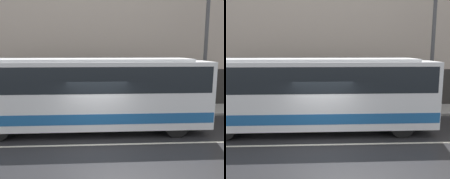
# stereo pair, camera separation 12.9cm
# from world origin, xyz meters

# --- Properties ---
(ground_plane) EXTENTS (60.00, 60.00, 0.00)m
(ground_plane) POSITION_xyz_m (0.00, 0.00, 0.00)
(ground_plane) COLOR #262628
(sidewalk) EXTENTS (60.00, 2.51, 0.13)m
(sidewalk) POSITION_xyz_m (0.00, 5.25, 0.07)
(sidewalk) COLOR #A09E99
(sidewalk) RESTS_ON ground_plane
(building_facade) EXTENTS (60.00, 0.35, 9.93)m
(building_facade) POSITION_xyz_m (0.00, 6.65, 4.79)
(building_facade) COLOR #B7A899
(building_facade) RESTS_ON ground_plane
(lane_stripe) EXTENTS (54.00, 0.14, 0.01)m
(lane_stripe) POSITION_xyz_m (0.00, 0.00, 0.00)
(lane_stripe) COLOR beige
(lane_stripe) RESTS_ON ground_plane
(transit_bus) EXTENTS (11.65, 2.55, 3.40)m
(transit_bus) POSITION_xyz_m (-0.78, 1.81, 1.91)
(transit_bus) COLOR white
(transit_bus) RESTS_ON ground_plane
(utility_pole_near) EXTENTS (0.21, 0.21, 8.14)m
(utility_pole_near) POSITION_xyz_m (6.26, 4.61, 4.20)
(utility_pole_near) COLOR #4C4C4F
(utility_pole_near) RESTS_ON sidewalk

